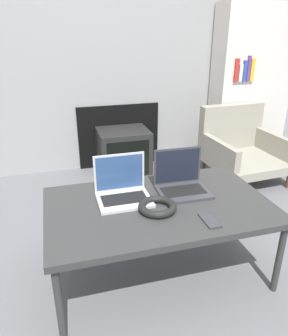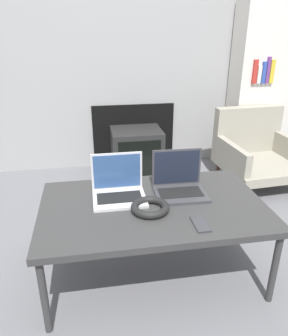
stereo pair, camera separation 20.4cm
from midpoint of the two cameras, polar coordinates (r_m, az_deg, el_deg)
The scene contains 10 objects.
ground_plane at distance 1.96m, azimuth 5.79°, elevation -21.06°, with size 14.00×14.00×0.00m, color slate.
wall_back at distance 3.29m, azimuth -2.55°, elevation 22.01°, with size 7.00×0.08×2.60m.
table at distance 1.84m, azimuth 4.78°, elevation -7.27°, with size 1.24×0.75×0.46m.
laptop_left at distance 1.87m, azimuth -1.35°, elevation -3.61°, with size 0.30×0.24×0.24m.
laptop_right at distance 1.95m, azimuth 9.11°, elevation -2.76°, with size 0.30×0.25×0.24m.
headphones at distance 1.75m, azimuth 4.42°, elevation -6.93°, with size 0.21×0.21×0.04m.
phone at distance 1.69m, azimuth 13.29°, elevation -9.55°, with size 0.07×0.14×0.01m.
tv at distance 3.26m, azimuth 0.49°, elevation 2.90°, with size 0.49×0.42×0.44m.
armchair at distance 3.29m, azimuth 20.53°, elevation 2.97°, with size 0.71×0.72×0.67m.
bookshelf at distance 3.66m, azimuth 22.68°, elevation 12.69°, with size 0.79×0.32×1.59m.
Camera 2 is at (-0.31, -1.36, 1.37)m, focal length 35.00 mm.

